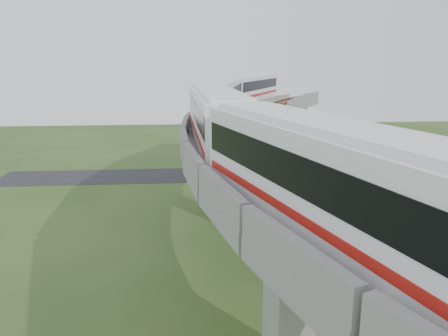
{
  "coord_description": "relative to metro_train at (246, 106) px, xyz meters",
  "views": [
    {
      "loc": [
        -3.9,
        -29.58,
        15.81
      ],
      "look_at": [
        -1.23,
        3.68,
        7.5
      ],
      "focal_mm": 35.0,
      "sensor_mm": 36.0,
      "label": 1
    }
  ],
  "objects": [
    {
      "name": "tree_1",
      "position": [
        7.23,
        8.54,
        -10.47
      ],
      "size": [
        2.29,
        2.29,
        2.81
      ],
      "color": "#382314",
      "rests_on": "ground"
    },
    {
      "name": "metro_train",
      "position": [
        0.0,
        0.0,
        0.0
      ],
      "size": [
        12.66,
        61.17,
        3.64
      ],
      "color": "white",
      "rests_on": "ground"
    },
    {
      "name": "fence",
      "position": [
        9.25,
        -4.28,
        -11.56
      ],
      "size": [
        3.87,
        38.73,
        1.5
      ],
      "color": "#2D382D",
      "rests_on": "ground"
    },
    {
      "name": "tree_3",
      "position": [
        6.56,
        -8.57,
        -9.89
      ],
      "size": [
        3.15,
        3.15,
        3.76
      ],
      "color": "#382314",
      "rests_on": "ground"
    },
    {
      "name": "car_dark",
      "position": [
        10.23,
        0.54,
        -11.65
      ],
      "size": [
        4.6,
        3.44,
        1.24
      ],
      "primitive_type": "imported",
      "rotation": [
        0.0,
        0.0,
        2.03
      ],
      "color": "black",
      "rests_on": "dirt_lot"
    },
    {
      "name": "asphalt_road",
      "position": [
        -0.5,
        25.72,
        -12.29
      ],
      "size": [
        60.0,
        8.0,
        0.03
      ],
      "primitive_type": "cube",
      "color": "#232326",
      "rests_on": "ground"
    },
    {
      "name": "dirt_lot",
      "position": [
        13.5,
        -6.28,
        -12.29
      ],
      "size": [
        18.0,
        26.0,
        0.04
      ],
      "primitive_type": "cube",
      "color": "gray",
      "rests_on": "ground"
    },
    {
      "name": "ground",
      "position": [
        -0.5,
        -4.28,
        -12.31
      ],
      "size": [
        160.0,
        160.0,
        0.0
      ],
      "primitive_type": "plane",
      "color": "#2D461C",
      "rests_on": "ground"
    },
    {
      "name": "tree_2",
      "position": [
        5.76,
        1.33,
        -10.04
      ],
      "size": [
        2.24,
        2.24,
        3.23
      ],
      "color": "#382314",
      "rests_on": "ground"
    },
    {
      "name": "viaduct",
      "position": [
        3.34,
        -4.28,
        -3.26
      ],
      "size": [
        19.58,
        73.98,
        11.4
      ],
      "color": "#99968E",
      "rests_on": "ground"
    },
    {
      "name": "tree_0",
      "position": [
        10.26,
        18.2,
        -9.98
      ],
      "size": [
        2.65,
        2.65,
        3.46
      ],
      "color": "#382314",
      "rests_on": "ground"
    }
  ]
}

